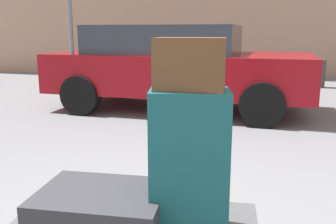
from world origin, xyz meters
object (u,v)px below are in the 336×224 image
no_parking_sign (70,13)px  bollard_kerb_near (320,74)px  duffel_bag_brown_topmost_pile (190,64)px  suitcase_teal_center (189,164)px  parked_car (176,65)px  suitcase_charcoal_front_right (102,210)px

no_parking_sign → bollard_kerb_near: bearing=38.5°
duffel_bag_brown_topmost_pile → no_parking_sign: size_ratio=0.12×
suitcase_teal_center → bollard_kerb_near: (2.37, 7.59, -0.37)m
parked_car → suitcase_charcoal_front_right: bearing=-86.8°
suitcase_teal_center → duffel_bag_brown_topmost_pile: duffel_bag_brown_topmost_pile is taller
parked_car → bollard_kerb_near: (3.06, 3.04, -0.43)m
suitcase_teal_center → suitcase_charcoal_front_right: suitcase_teal_center is taller
suitcase_charcoal_front_right → no_parking_sign: (-1.83, 3.95, 1.15)m
duffel_bag_brown_topmost_pile → parked_car: (-0.69, 4.55, -0.42)m
no_parking_sign → duffel_bag_brown_topmost_pile: bearing=-59.9°
duffel_bag_brown_topmost_pile → parked_car: 4.62m
no_parking_sign → suitcase_teal_center: bearing=-59.9°
suitcase_teal_center → duffel_bag_brown_topmost_pile: 0.48m
suitcase_teal_center → no_parking_sign: no_parking_sign is taller
duffel_bag_brown_topmost_pile → parked_car: size_ratio=0.07×
parked_car → bollard_kerb_near: size_ratio=6.82×
no_parking_sign → suitcase_charcoal_front_right: bearing=-65.1°
suitcase_charcoal_front_right → bollard_kerb_near: size_ratio=0.95×
duffel_bag_brown_topmost_pile → no_parking_sign: 4.53m
suitcase_teal_center → parked_car: (-0.69, 4.55, 0.06)m
parked_car → duffel_bag_brown_topmost_pile: bearing=-81.4°
duffel_bag_brown_topmost_pile → bollard_kerb_near: duffel_bag_brown_topmost_pile is taller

